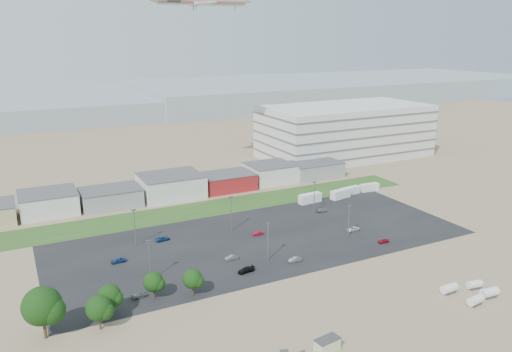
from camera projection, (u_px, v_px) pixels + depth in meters
ground at (280, 270)px, 126.01m from camera, size 700.00×700.00×0.00m
parking_lot at (261, 239)px, 145.37m from camera, size 120.00×50.00×0.01m
grass_strip at (205, 209)px, 170.70m from camera, size 160.00×16.00×0.02m
hills_backdrop at (135, 102)px, 412.91m from camera, size 700.00×200.00×9.00m
building_row at (141, 190)px, 178.56m from camera, size 170.00×20.00×8.00m
parking_garage at (345, 131)px, 243.44m from camera, size 80.00×40.00×25.00m
portable_shed at (327, 345)px, 93.24m from camera, size 5.23×3.18×2.49m
storage_tank_nw at (449, 288)px, 114.30m from camera, size 3.99×2.06×2.37m
storage_tank_ne at (474, 284)px, 116.33m from camera, size 3.87×2.40×2.17m
storage_tank_sw at (475, 300)px, 109.25m from camera, size 4.00×2.29×2.29m
storage_tank_se at (489, 292)px, 112.39m from camera, size 4.28×2.40×2.47m
box_trailer_a at (310, 198)px, 176.84m from camera, size 8.88×3.43×3.25m
box_trailer_b at (341, 194)px, 181.78m from camera, size 8.71×4.22×3.14m
box_trailer_c at (351, 190)px, 186.50m from camera, size 7.57×3.23×2.75m
box_trailer_d at (369, 187)px, 190.30m from camera, size 7.71×2.85×2.84m
tree_far_left at (42, 310)px, 95.87m from camera, size 8.14×8.14×12.20m
tree_left at (99, 311)px, 99.29m from camera, size 5.56×5.56×8.34m
tree_mid at (109, 298)px, 104.46m from camera, size 5.28×5.28×7.92m
tree_right at (153, 284)px, 111.18m from camera, size 4.84×4.84×7.26m
tree_near at (192, 281)px, 112.64m from camera, size 4.85×4.85×7.28m
lightpole_front_l at (150, 261)px, 119.27m from camera, size 1.22×0.51×10.34m
lightpole_front_m at (268, 242)px, 130.05m from camera, size 1.23×0.51×10.48m
lightpole_front_r at (349, 221)px, 145.62m from camera, size 1.15×0.48×9.76m
lightpole_back_l at (135, 228)px, 138.96m from camera, size 1.27×0.53×10.83m
lightpole_back_m at (231, 214)px, 149.93m from camera, size 1.28×0.53×10.89m
lightpole_back_r at (314, 198)px, 164.98m from camera, size 1.28×0.53×10.89m
airliner at (202, 1)px, 189.89m from camera, size 44.43×32.38×12.39m
parked_car_0 at (353, 229)px, 151.30m from camera, size 4.09×2.08×1.11m
parked_car_2 at (383, 241)px, 142.40m from camera, size 3.41×1.55×1.14m
parked_car_3 at (246, 270)px, 124.52m from camera, size 4.61×2.31×1.29m
parked_car_4 at (232, 257)px, 131.68m from camera, size 3.62×1.29×1.19m
parked_car_5 at (118, 260)px, 129.85m from camera, size 3.76×1.52×1.28m
parked_car_7 at (258, 233)px, 147.93m from camera, size 3.46×1.46×1.11m
parked_car_8 at (322, 210)px, 167.57m from camera, size 3.91×2.00×1.28m
parked_car_9 at (163, 239)px, 143.95m from camera, size 4.27×2.28×1.14m
parked_car_10 at (140, 295)px, 112.58m from camera, size 3.94×1.97×1.10m
parked_car_13 at (295, 259)px, 130.46m from camera, size 3.81×1.45×1.24m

